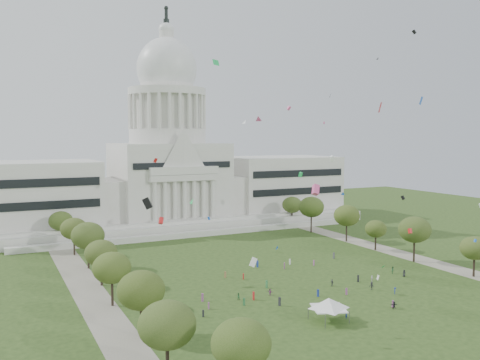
{
  "coord_description": "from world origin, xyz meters",
  "views": [
    {
      "loc": [
        -68.22,
        -92.65,
        36.94
      ],
      "look_at": [
        0.0,
        45.0,
        24.0
      ],
      "focal_mm": 38.0,
      "sensor_mm": 36.0,
      "label": 1
    }
  ],
  "objects": [
    {
      "name": "ground",
      "position": [
        0.0,
        0.0,
        0.0
      ],
      "size": [
        400.0,
        400.0,
        0.0
      ],
      "primitive_type": "plane",
      "color": "#2C4319",
      "rests_on": "ground"
    },
    {
      "name": "capitol",
      "position": [
        0.0,
        113.59,
        22.3
      ],
      "size": [
        160.0,
        64.5,
        91.3
      ],
      "color": "silver",
      "rests_on": "ground"
    },
    {
      "name": "path_left",
      "position": [
        -48.0,
        30.0,
        0.02
      ],
      "size": [
        8.0,
        160.0,
        0.04
      ],
      "primitive_type": "cube",
      "color": "gray",
      "rests_on": "ground"
    },
    {
      "name": "path_right",
      "position": [
        48.0,
        30.0,
        0.02
      ],
      "size": [
        8.0,
        160.0,
        0.04
      ],
      "primitive_type": "cube",
      "color": "gray",
      "rests_on": "ground"
    },
    {
      "name": "row_tree_l_0",
      "position": [
        -45.26,
        -21.68,
        8.95
      ],
      "size": [
        8.85,
        8.85,
        12.59
      ],
      "color": "black",
      "rests_on": "ground"
    },
    {
      "name": "row_tree_l_1",
      "position": [
        -44.07,
        -2.96,
        8.95
      ],
      "size": [
        8.86,
        8.86,
        12.59
      ],
      "color": "black",
      "rests_on": "ground"
    },
    {
      "name": "row_tree_r_1",
      "position": [
        46.22,
        -1.75,
        7.66
      ],
      "size": [
        7.58,
        7.58,
        10.78
      ],
      "color": "black",
      "rests_on": "ground"
    },
    {
      "name": "row_tree_l_2",
      "position": [
        -45.04,
        17.3,
        8.51
      ],
      "size": [
        8.42,
        8.42,
        11.97
      ],
      "color": "black",
      "rests_on": "ground"
    },
    {
      "name": "row_tree_r_2",
      "position": [
        44.17,
        17.44,
        9.66
      ],
      "size": [
        9.55,
        9.55,
        13.58
      ],
      "color": "black",
      "rests_on": "ground"
    },
    {
      "name": "row_tree_l_3",
      "position": [
        -44.09,
        33.92,
        8.21
      ],
      "size": [
        8.12,
        8.12,
        11.55
      ],
      "color": "black",
      "rests_on": "ground"
    },
    {
      "name": "row_tree_r_3",
      "position": [
        44.4,
        34.48,
        7.08
      ],
      "size": [
        7.01,
        7.01,
        9.98
      ],
      "color": "black",
      "rests_on": "ground"
    },
    {
      "name": "row_tree_l_4",
      "position": [
        -44.08,
        52.42,
        9.39
      ],
      "size": [
        9.29,
        9.29,
        13.21
      ],
      "color": "black",
      "rests_on": "ground"
    },
    {
      "name": "row_tree_r_4",
      "position": [
        44.76,
        50.04,
        9.29
      ],
      "size": [
        9.19,
        9.19,
        13.06
      ],
      "color": "black",
      "rests_on": "ground"
    },
    {
      "name": "row_tree_l_5",
      "position": [
        -45.22,
        71.01,
        8.42
      ],
      "size": [
        8.33,
        8.33,
        11.85
      ],
      "color": "black",
      "rests_on": "ground"
    },
    {
      "name": "row_tree_r_5",
      "position": [
        43.49,
        70.19,
        9.93
      ],
      "size": [
        9.82,
        9.82,
        13.96
      ],
      "color": "black",
      "rests_on": "ground"
    },
    {
      "name": "row_tree_l_6",
      "position": [
        -46.87,
        89.14,
        8.27
      ],
      "size": [
        8.19,
        8.19,
        11.64
      ],
      "color": "black",
      "rests_on": "ground"
    },
    {
      "name": "row_tree_r_6",
      "position": [
        45.96,
        88.13,
        8.51
      ],
      "size": [
        8.42,
        8.42,
        11.97
      ],
      "color": "black",
      "rests_on": "ground"
    },
    {
      "name": "near_tree_0",
      "position": [
        -38.0,
        -32.0,
        8.56
      ],
      "size": [
        8.47,
        8.47,
        12.04
      ],
      "color": "black",
      "rests_on": "ground"
    },
    {
      "name": "event_tent",
      "position": [
        -8.13,
        -11.52,
        3.8
      ],
      "size": [
        11.26,
        11.26,
        4.9
      ],
      "color": "#4C4C4C",
      "rests_on": "ground"
    },
    {
      "name": "person_0",
      "position": [
        29.65,
        6.47,
        0.92
      ],
      "size": [
        1.07,
        0.94,
        1.84
      ],
      "primitive_type": "imported",
      "rotation": [
        0.0,
        0.0,
        5.78
      ],
      "color": "#26262B",
      "rests_on": "ground"
    },
    {
      "name": "person_2",
      "position": [
        29.21,
        10.15,
        0.96
      ],
      "size": [
        1.07,
        1.06,
        1.92
      ],
      "primitive_type": "imported",
      "rotation": [
        0.0,
        0.0,
        0.78
      ],
      "color": "#33723F",
      "rests_on": "ground"
    },
    {
      "name": "person_3",
      "position": [
        13.95,
        1.11,
        0.97
      ],
      "size": [
        1.17,
        1.41,
        1.94
      ],
      "primitive_type": "imported",
      "rotation": [
        0.0,
        0.0,
        5.21
      ],
      "color": "#26262B",
      "rests_on": "ground"
    },
    {
      "name": "person_4",
      "position": [
        7.24,
        7.97,
        0.88
      ],
      "size": [
        0.63,
        1.07,
        1.76
      ],
      "primitive_type": "imported",
      "rotation": [
        0.0,
        0.0,
        4.65
      ],
      "color": "#4C4C51",
      "rests_on": "ground"
    },
    {
      "name": "person_5",
      "position": [
        -10.37,
        8.21,
        0.79
      ],
      "size": [
        1.24,
        1.56,
        1.58
      ],
      "primitive_type": "imported",
      "rotation": [
        0.0,
        0.0,
        2.1
      ],
      "color": "#994C8C",
      "rests_on": "ground"
    },
    {
      "name": "person_6",
      "position": [
        9.37,
        -11.0,
        0.83
      ],
      "size": [
        0.7,
        0.91,
        1.67
      ],
      "primitive_type": "imported",
      "rotation": [
        0.0,
        0.0,
        1.34
      ],
      "color": "#994C8C",
      "rests_on": "ground"
    },
    {
      "name": "person_7",
      "position": [
        -3.87,
        -11.78,
        0.79
      ],
      "size": [
        0.64,
        0.51,
        1.58
      ],
      "primitive_type": "imported",
      "rotation": [
        0.0,
        0.0,
        3.31
      ],
      "color": "navy",
      "rests_on": "ground"
    },
    {
      "name": "person_8",
      "position": [
        -18.48,
        8.68,
        0.83
      ],
      "size": [
        0.81,
        0.5,
        1.65
      ],
      "primitive_type": "imported",
      "rotation": [
        0.0,
        0.0,
        3.14
      ],
      "color": "#33723F",
      "rests_on": "ground"
    },
    {
      "name": "person_9",
      "position": [
        16.65,
        -3.93,
        0.8
      ],
      "size": [
        1.12,
        1.09,
        1.59
      ],
      "primitive_type": "imported",
      "rotation": [
        0.0,
        0.0,
        0.74
      ],
      "color": "navy",
      "rests_on": "ground"
    },
    {
      "name": "person_10",
      "position": [
        18.87,
        6.7,
        0.81
      ],
      "size": [
        0.71,
        1.03,
        1.61
      ],
      "primitive_type": "imported",
      "rotation": [
        0.0,
        0.0,
        1.35
      ],
      "color": "silver",
      "rests_on": "ground"
    },
    {
      "name": "person_11",
      "position": [
        9.0,
        -11.77,
        0.83
      ],
      "size": [
        1.65,
        1.1,
        1.65
      ],
      "primitive_type": "imported",
      "rotation": [
        0.0,
        0.0,
        2.78
      ],
      "color": "#26262B",
      "rests_on": "ground"
    },
    {
      "name": "distant_crowd",
      "position": [
        -12.14,
        15.69,
        0.89
      ],
      "size": [
        67.7,
        36.73,
        1.95
      ],
      "color": "#4C4C51",
      "rests_on": "ground"
    },
    {
      "name": "kite_swarm",
      "position": [
        2.69,
        10.63,
        27.28
      ],
      "size": [
        88.37,
        105.99,
        61.19
      ],
      "color": "#E54C8C",
      "rests_on": "ground"
    }
  ]
}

